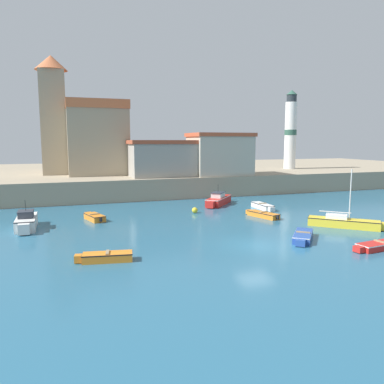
{
  "coord_description": "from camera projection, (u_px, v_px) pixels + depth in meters",
  "views": [
    {
      "loc": [
        -12.67,
        -22.97,
        7.36
      ],
      "look_at": [
        0.2,
        14.43,
        2.0
      ],
      "focal_mm": 35.0,
      "sensor_mm": 36.0,
      "label": 1
    }
  ],
  "objects": [
    {
      "name": "dinghy_orange_4",
      "position": [
        263.0,
        214.0,
        36.57
      ],
      "size": [
        2.04,
        3.97,
        0.58
      ],
      "color": "orange",
      "rests_on": "ground"
    },
    {
      "name": "harbor_shed_mid_row",
      "position": [
        220.0,
        154.0,
        52.06
      ],
      "size": [
        8.34,
        6.24,
        5.8
      ],
      "color": "#BCB29E",
      "rests_on": "quay_seawall"
    },
    {
      "name": "dinghy_orange_8",
      "position": [
        106.0,
        257.0,
        23.09
      ],
      "size": [
        3.58,
        1.52,
        0.62
      ],
      "color": "orange",
      "rests_on": "ground"
    },
    {
      "name": "dinghy_blue_5",
      "position": [
        303.0,
        236.0,
        28.12
      ],
      "size": [
        3.34,
        3.7,
        0.61
      ],
      "color": "#284C9E",
      "rests_on": "ground"
    },
    {
      "name": "dinghy_white_1",
      "position": [
        263.0,
        206.0,
        41.02
      ],
      "size": [
        1.1,
        3.9,
        0.66
      ],
      "color": "white",
      "rests_on": "ground"
    },
    {
      "name": "lighthouse",
      "position": [
        291.0,
        131.0,
        63.31
      ],
      "size": [
        2.0,
        2.0,
        13.18
      ],
      "color": "silver",
      "rests_on": "quay_seawall"
    },
    {
      "name": "mooring_buoy",
      "position": [
        195.0,
        210.0,
        38.69
      ],
      "size": [
        0.59,
        0.59,
        0.59
      ],
      "primitive_type": "sphere",
      "color": "yellow",
      "rests_on": "ground"
    },
    {
      "name": "dinghy_orange_3",
      "position": [
        94.0,
        217.0,
        35.19
      ],
      "size": [
        1.88,
        3.45,
        0.64
      ],
      "color": "orange",
      "rests_on": "ground"
    },
    {
      "name": "sailboat_yellow_0",
      "position": [
        344.0,
        222.0,
        32.21
      ],
      "size": [
        5.36,
        5.08,
        5.03
      ],
      "color": "yellow",
      "rests_on": "ground"
    },
    {
      "name": "church",
      "position": [
        90.0,
        135.0,
        55.84
      ],
      "size": [
        12.0,
        15.92,
        16.32
      ],
      "color": "gray",
      "rests_on": "quay_seawall"
    },
    {
      "name": "ground_plane",
      "position": [
        255.0,
        246.0,
        26.6
      ],
      "size": [
        200.0,
        200.0,
        0.0
      ],
      "primitive_type": "plane",
      "color": "#28607F"
    },
    {
      "name": "harbor_shed_near_wharf",
      "position": [
        162.0,
        158.0,
        50.36
      ],
      "size": [
        9.2,
        6.6,
        4.81
      ],
      "color": "gray",
      "rests_on": "quay_seawall"
    },
    {
      "name": "motorboat_white_6",
      "position": [
        26.0,
        221.0,
        31.75
      ],
      "size": [
        1.61,
        5.2,
        2.47
      ],
      "color": "white",
      "rests_on": "ground"
    },
    {
      "name": "dinghy_red_7",
      "position": [
        379.0,
        245.0,
        25.77
      ],
      "size": [
        4.26,
        1.55,
        0.55
      ],
      "color": "red",
      "rests_on": "ground"
    },
    {
      "name": "motorboat_red_2",
      "position": [
        218.0,
        200.0,
        43.83
      ],
      "size": [
        4.79,
        5.26,
        2.39
      ],
      "color": "red",
      "rests_on": "ground"
    },
    {
      "name": "quay_seawall",
      "position": [
        140.0,
        176.0,
        65.75
      ],
      "size": [
        120.0,
        40.0,
        2.71
      ],
      "primitive_type": "cube",
      "color": "gray",
      "rests_on": "ground"
    }
  ]
}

